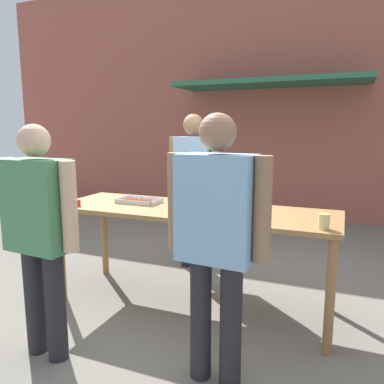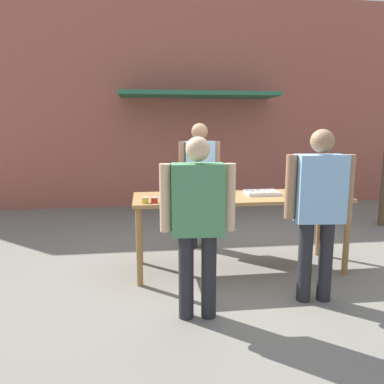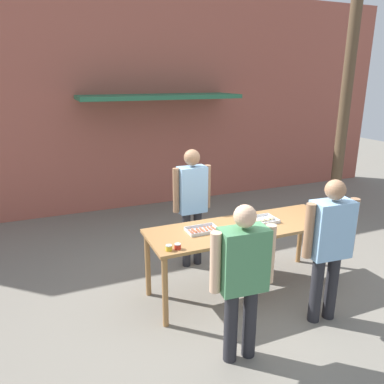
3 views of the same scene
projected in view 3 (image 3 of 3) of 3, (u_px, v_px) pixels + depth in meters
The scene contains 12 objects.
ground_plane at pixel (242, 289), 5.12m from camera, with size 24.00×24.00×0.00m, color slate.
building_facade_back at pixel (152, 102), 7.97m from camera, with size 12.00×1.11×4.50m.
serving_table at pixel (244, 233), 4.88m from camera, with size 2.56×0.84×0.93m.
food_tray_sausages at pixel (202, 230), 4.68m from camera, with size 0.40×0.25×0.04m.
food_tray_buns at pixel (263, 220), 5.00m from camera, with size 0.40×0.30×0.06m.
condiment_jar_mustard at pixel (169, 248), 4.16m from camera, with size 0.08×0.08×0.06m.
condiment_jar_ketchup at pixel (178, 246), 4.19m from camera, with size 0.08×0.08×0.06m.
beer_cup at pixel (330, 217), 4.99m from camera, with size 0.08×0.08×0.11m.
person_server_behind_table at pixel (192, 198), 5.48m from camera, with size 0.59×0.23×1.80m.
person_customer_holding_hotdog at pixel (242, 272), 3.59m from camera, with size 0.67×0.29×1.67m.
person_customer_with_cup at pixel (329, 241), 4.19m from camera, with size 0.67×0.29×1.73m.
utility_pole at pixel (352, 40), 6.79m from camera, with size 1.10×0.21×6.64m.
Camera 3 is at (-2.36, -3.90, 2.78)m, focal length 35.00 mm.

